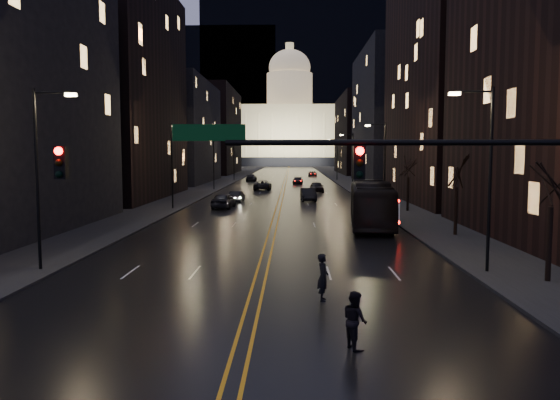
# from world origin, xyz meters

# --- Properties ---
(ground) EXTENTS (900.00, 900.00, 0.00)m
(ground) POSITION_xyz_m (0.00, 0.00, 0.00)
(ground) COLOR black
(ground) RESTS_ON ground
(road) EXTENTS (20.00, 320.00, 0.02)m
(road) POSITION_xyz_m (0.00, 130.00, 0.01)
(road) COLOR black
(road) RESTS_ON ground
(sidewalk_left) EXTENTS (8.00, 320.00, 0.16)m
(sidewalk_left) POSITION_xyz_m (-14.00, 130.00, 0.08)
(sidewalk_left) COLOR black
(sidewalk_left) RESTS_ON ground
(sidewalk_right) EXTENTS (8.00, 320.00, 0.16)m
(sidewalk_right) POSITION_xyz_m (14.00, 130.00, 0.08)
(sidewalk_right) COLOR black
(sidewalk_right) RESTS_ON ground
(center_line) EXTENTS (0.62, 320.00, 0.01)m
(center_line) POSITION_xyz_m (0.00, 130.00, 0.03)
(center_line) COLOR orange
(center_line) RESTS_ON road
(building_left_mid) EXTENTS (12.00, 30.00, 28.00)m
(building_left_mid) POSITION_xyz_m (-21.00, 54.00, 14.00)
(building_left_mid) COLOR black
(building_left_mid) RESTS_ON ground
(building_left_far) EXTENTS (12.00, 34.00, 20.00)m
(building_left_far) POSITION_xyz_m (-21.00, 92.00, 10.00)
(building_left_far) COLOR black
(building_left_far) RESTS_ON ground
(building_left_dist) EXTENTS (12.00, 40.00, 24.00)m
(building_left_dist) POSITION_xyz_m (-21.00, 140.00, 12.00)
(building_left_dist) COLOR black
(building_left_dist) RESTS_ON ground
(building_right_tall) EXTENTS (12.00, 30.00, 38.00)m
(building_right_tall) POSITION_xyz_m (21.00, 50.00, 19.00)
(building_right_tall) COLOR black
(building_right_tall) RESTS_ON ground
(building_right_mid) EXTENTS (12.00, 34.00, 26.00)m
(building_right_mid) POSITION_xyz_m (21.00, 92.00, 13.00)
(building_right_mid) COLOR black
(building_right_mid) RESTS_ON ground
(building_right_dist) EXTENTS (12.00, 40.00, 22.00)m
(building_right_dist) POSITION_xyz_m (21.00, 140.00, 11.00)
(building_right_dist) COLOR black
(building_right_dist) RESTS_ON ground
(mountain_ridge) EXTENTS (520.00, 60.00, 130.00)m
(mountain_ridge) POSITION_xyz_m (40.00, 380.00, 65.00)
(mountain_ridge) COLOR black
(mountain_ridge) RESTS_ON ground
(capitol) EXTENTS (90.00, 50.00, 58.50)m
(capitol) POSITION_xyz_m (0.00, 250.00, 17.15)
(capitol) COLOR black
(capitol) RESTS_ON ground
(traffic_signal) EXTENTS (17.29, 0.45, 7.00)m
(traffic_signal) POSITION_xyz_m (5.91, -0.00, 5.10)
(traffic_signal) COLOR black
(traffic_signal) RESTS_ON ground
(streetlamp_right_near) EXTENTS (2.13, 0.25, 9.00)m
(streetlamp_right_near) POSITION_xyz_m (10.81, 10.00, 5.08)
(streetlamp_right_near) COLOR black
(streetlamp_right_near) RESTS_ON ground
(streetlamp_left_near) EXTENTS (2.13, 0.25, 9.00)m
(streetlamp_left_near) POSITION_xyz_m (-10.81, 10.00, 5.08)
(streetlamp_left_near) COLOR black
(streetlamp_left_near) RESTS_ON ground
(streetlamp_right_mid) EXTENTS (2.13, 0.25, 9.00)m
(streetlamp_right_mid) POSITION_xyz_m (10.81, 40.00, 5.08)
(streetlamp_right_mid) COLOR black
(streetlamp_right_mid) RESTS_ON ground
(streetlamp_left_mid) EXTENTS (2.13, 0.25, 9.00)m
(streetlamp_left_mid) POSITION_xyz_m (-10.81, 40.00, 5.08)
(streetlamp_left_mid) COLOR black
(streetlamp_left_mid) RESTS_ON ground
(streetlamp_right_far) EXTENTS (2.13, 0.25, 9.00)m
(streetlamp_right_far) POSITION_xyz_m (10.81, 70.00, 5.08)
(streetlamp_right_far) COLOR black
(streetlamp_right_far) RESTS_ON ground
(streetlamp_left_far) EXTENTS (2.13, 0.25, 9.00)m
(streetlamp_left_far) POSITION_xyz_m (-10.81, 70.00, 5.08)
(streetlamp_left_far) COLOR black
(streetlamp_left_far) RESTS_ON ground
(streetlamp_right_dist) EXTENTS (2.13, 0.25, 9.00)m
(streetlamp_right_dist) POSITION_xyz_m (10.81, 100.00, 5.08)
(streetlamp_right_dist) COLOR black
(streetlamp_right_dist) RESTS_ON ground
(streetlamp_left_dist) EXTENTS (2.13, 0.25, 9.00)m
(streetlamp_left_dist) POSITION_xyz_m (-10.81, 100.00, 5.08)
(streetlamp_left_dist) COLOR black
(streetlamp_left_dist) RESTS_ON ground
(tree_right_near) EXTENTS (2.40, 2.40, 6.65)m
(tree_right_near) POSITION_xyz_m (13.00, 8.00, 4.53)
(tree_right_near) COLOR black
(tree_right_near) RESTS_ON ground
(tree_right_mid) EXTENTS (2.40, 2.40, 6.65)m
(tree_right_mid) POSITION_xyz_m (13.00, 22.00, 4.53)
(tree_right_mid) COLOR black
(tree_right_mid) RESTS_ON ground
(tree_right_far) EXTENTS (2.40, 2.40, 6.65)m
(tree_right_far) POSITION_xyz_m (13.00, 38.00, 4.53)
(tree_right_far) COLOR black
(tree_right_far) RESTS_ON ground
(bus) EXTENTS (4.26, 13.28, 3.64)m
(bus) POSITION_xyz_m (7.83, 27.26, 1.82)
(bus) COLOR black
(bus) RESTS_ON ground
(oncoming_car_a) EXTENTS (2.43, 5.07, 1.67)m
(oncoming_car_a) POSITION_xyz_m (-5.85, 41.41, 0.84)
(oncoming_car_a) COLOR black
(oncoming_car_a) RESTS_ON ground
(oncoming_car_b) EXTENTS (1.66, 4.14, 1.34)m
(oncoming_car_b) POSITION_xyz_m (-5.21, 48.91, 0.67)
(oncoming_car_b) COLOR black
(oncoming_car_b) RESTS_ON ground
(oncoming_car_c) EXTENTS (2.76, 5.66, 1.55)m
(oncoming_car_c) POSITION_xyz_m (-3.28, 70.77, 0.78)
(oncoming_car_c) COLOR black
(oncoming_car_c) RESTS_ON ground
(oncoming_car_d) EXTENTS (2.12, 5.09, 1.47)m
(oncoming_car_d) POSITION_xyz_m (-7.15, 97.94, 0.74)
(oncoming_car_d) COLOR black
(oncoming_car_d) RESTS_ON ground
(receding_car_a) EXTENTS (1.99, 5.01, 1.62)m
(receding_car_a) POSITION_xyz_m (3.45, 50.24, 0.81)
(receding_car_a) COLOR black
(receding_car_a) RESTS_ON ground
(receding_car_b) EXTENTS (2.08, 4.86, 1.64)m
(receding_car_b) POSITION_xyz_m (5.14, 65.31, 0.82)
(receding_car_b) COLOR black
(receding_car_b) RESTS_ON ground
(receding_car_c) EXTENTS (2.06, 4.71, 1.35)m
(receding_car_c) POSITION_xyz_m (2.50, 86.74, 0.67)
(receding_car_c) COLOR black
(receding_car_c) RESTS_ON ground
(receding_car_d) EXTENTS (2.26, 4.72, 1.30)m
(receding_car_d) POSITION_xyz_m (6.61, 122.84, 0.65)
(receding_car_d) COLOR black
(receding_car_d) RESTS_ON ground
(pedestrian_a) EXTENTS (0.49, 0.72, 1.91)m
(pedestrian_a) POSITION_xyz_m (2.73, 5.00, 0.95)
(pedestrian_a) COLOR black
(pedestrian_a) RESTS_ON ground
(pedestrian_b) EXTENTS (0.77, 0.98, 1.77)m
(pedestrian_b) POSITION_xyz_m (3.40, -0.32, 0.89)
(pedestrian_b) COLOR black
(pedestrian_b) RESTS_ON ground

